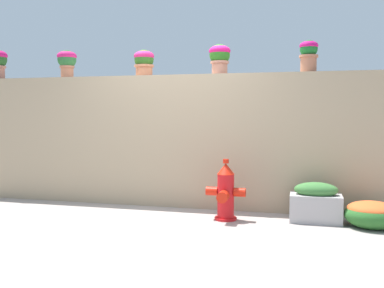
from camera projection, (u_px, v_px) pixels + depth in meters
The scene contains 9 objects.
ground_plane at pixel (158, 220), 5.28m from camera, with size 24.00×24.00×0.00m, color gray.
stone_wall at pixel (179, 141), 6.12m from camera, with size 6.63×0.37×1.83m, color tan.
potted_plant_1 at pixel (67, 61), 6.51m from camera, with size 0.29×0.29×0.42m.
potted_plant_2 at pixel (144, 61), 6.20m from camera, with size 0.29×0.29×0.38m.
potted_plant_3 at pixel (220, 56), 5.89m from camera, with size 0.29×0.29×0.41m.
potted_plant_4 at pixel (309, 53), 5.59m from camera, with size 0.24×0.24×0.42m.
fire_hydrant at pixel (226, 193), 5.29m from camera, with size 0.49×0.39×0.75m.
flower_bush_left at pixel (372, 213), 4.95m from camera, with size 0.61×0.55×0.32m.
planter_box at pixel (316, 203), 5.20m from camera, with size 0.60×0.33×0.48m.
Camera 1 is at (1.70, -4.94, 1.30)m, focal length 40.65 mm.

